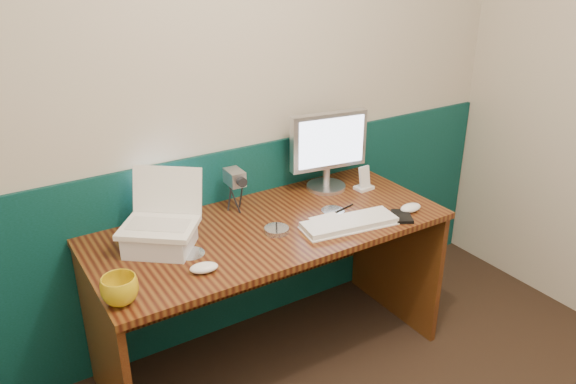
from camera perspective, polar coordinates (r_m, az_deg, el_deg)
back_wall at (r=2.60m, az=-7.96°, el=9.18°), size 3.50×0.04×2.50m
wainscot at (r=2.87m, az=-7.02°, el=-5.48°), size 3.48×0.02×1.00m
desk at (r=2.70m, az=-1.72°, el=-10.48°), size 1.60×0.70×0.75m
laptop_riser at (r=2.36m, az=-12.86°, el=-4.71°), size 0.34×0.33×0.09m
laptop at (r=2.29m, az=-13.24°, el=-1.02°), size 0.37×0.36×0.25m
monitor at (r=2.82m, az=3.99°, el=4.13°), size 0.41×0.17×0.40m
keyboard at (r=2.51m, az=6.25°, el=-3.21°), size 0.44×0.21×0.02m
mouse_right at (r=2.69m, az=12.35°, el=-1.57°), size 0.11×0.07×0.04m
mouse_left at (r=2.19m, az=-8.54°, el=-7.61°), size 0.12×0.09×0.04m
mug at (r=2.06m, az=-16.72°, el=-9.52°), size 0.17×0.17×0.10m
camcorder at (r=2.62m, az=-5.39°, el=-0.06°), size 0.09×0.12×0.18m
cd_spindle at (r=2.45m, az=-1.16°, el=-3.89°), size 0.11×0.11×0.02m
cd_loose_a at (r=2.32m, az=-9.85°, el=-6.17°), size 0.11×0.11×0.00m
cd_loose_b at (r=2.65m, az=4.57°, el=-1.86°), size 0.11×0.11×0.00m
pen at (r=2.67m, az=5.73°, el=-1.66°), size 0.13×0.04×0.01m
papers at (r=2.57m, az=3.95°, el=-2.77°), size 0.15×0.10×0.00m
dock at (r=2.90m, az=7.70°, el=0.44°), size 0.09×0.07×0.02m
music_player at (r=2.87m, az=7.77°, el=1.56°), size 0.06×0.03×0.11m
pda at (r=2.63m, az=11.53°, el=-2.44°), size 0.13×0.15×0.02m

